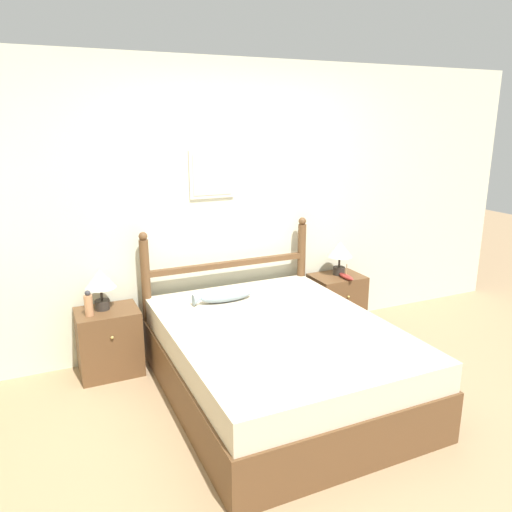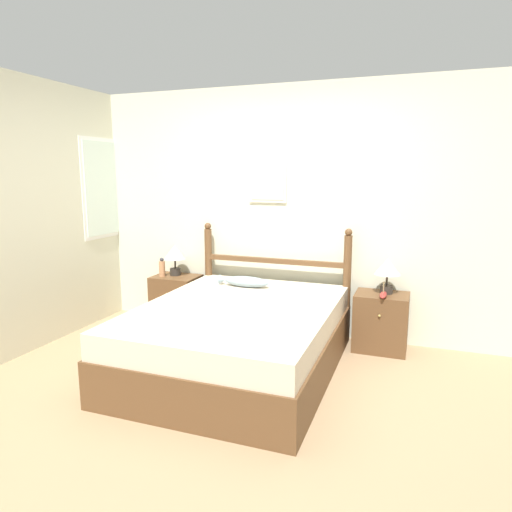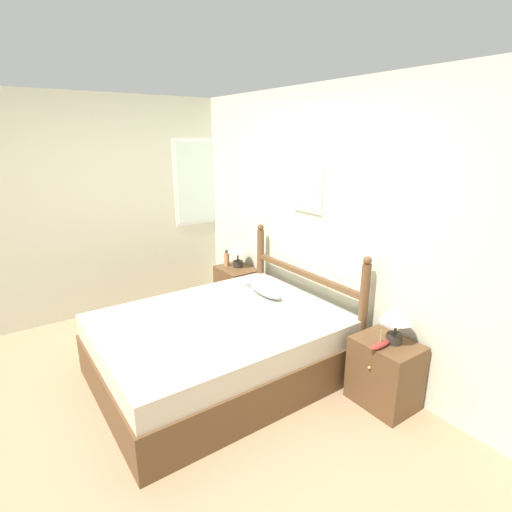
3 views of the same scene
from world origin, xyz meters
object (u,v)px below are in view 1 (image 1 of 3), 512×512
(nightstand_left, at_px, (109,342))
(bed, at_px, (278,360))
(table_lamp_left, at_px, (100,282))
(nightstand_right, at_px, (336,302))
(model_boat, at_px, (346,277))
(table_lamp_right, at_px, (340,251))
(bottle, at_px, (89,304))
(fish_pillow, at_px, (224,296))

(nightstand_left, bearing_deg, bed, -38.67)
(nightstand_left, distance_m, table_lamp_left, 0.51)
(nightstand_right, bearing_deg, model_boat, -81.29)
(table_lamp_left, bearing_deg, table_lamp_right, -0.26)
(bed, height_order, table_lamp_right, table_lamp_right)
(bottle, bearing_deg, fish_pillow, -10.71)
(bed, bearing_deg, bottle, 146.28)
(bed, distance_m, nightstand_left, 1.42)
(bottle, distance_m, fish_pillow, 1.08)
(nightstand_left, distance_m, model_boat, 2.25)
(table_lamp_right, bearing_deg, table_lamp_left, 179.74)
(bed, distance_m, table_lamp_right, 1.54)
(table_lamp_right, bearing_deg, model_boat, -95.79)
(nightstand_left, relative_size, bottle, 2.64)
(table_lamp_left, distance_m, table_lamp_right, 2.27)
(bed, relative_size, fish_pillow, 3.97)
(fish_pillow, bearing_deg, model_boat, 5.80)
(model_boat, distance_m, fish_pillow, 1.32)
(table_lamp_left, relative_size, fish_pillow, 0.65)
(nightstand_left, relative_size, nightstand_right, 1.00)
(table_lamp_right, xyz_separation_m, bottle, (-2.38, -0.08, -0.14))
(nightstand_right, xyz_separation_m, table_lamp_right, (0.03, 0.03, 0.51))
(model_boat, bearing_deg, nightstand_right, 98.71)
(bottle, height_order, fish_pillow, bottle)
(model_boat, bearing_deg, fish_pillow, -174.20)
(bottle, xyz_separation_m, model_boat, (2.37, -0.07, -0.07))
(bed, relative_size, bottle, 9.90)
(nightstand_left, relative_size, fish_pillow, 1.06)
(bed, bearing_deg, fish_pillow, 106.43)
(model_boat, relative_size, fish_pillow, 0.42)
(bed, xyz_separation_m, table_lamp_left, (-1.13, 0.92, 0.51))
(bed, relative_size, table_lamp_right, 6.15)
(table_lamp_left, bearing_deg, nightstand_right, -0.98)
(nightstand_right, distance_m, table_lamp_right, 0.51)
(nightstand_left, xyz_separation_m, model_boat, (2.23, -0.12, 0.30))
(table_lamp_left, xyz_separation_m, fish_pillow, (0.95, -0.29, -0.17))
(nightstand_left, bearing_deg, nightstand_right, 0.00)
(table_lamp_right, bearing_deg, fish_pillow, -167.96)
(nightstand_right, distance_m, bottle, 2.38)
(bed, bearing_deg, table_lamp_left, 140.79)
(bed, bearing_deg, model_boat, 34.17)
(table_lamp_left, height_order, table_lamp_right, same)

